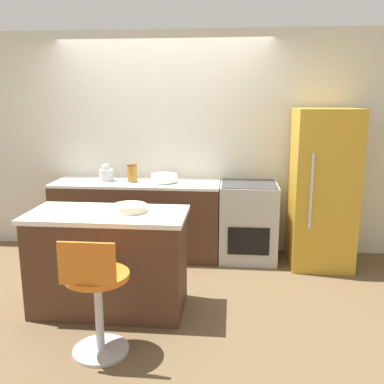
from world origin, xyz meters
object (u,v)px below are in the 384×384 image
object	(u,v)px
oven_range	(248,222)
mixing_bowl	(164,178)
kettle	(106,174)
refrigerator	(322,188)
stool_chair	(97,297)

from	to	relation	value
oven_range	mixing_bowl	bearing A→B (deg)	179.34
oven_range	mixing_bowl	xyz separation A→B (m)	(-0.97, 0.01, 0.49)
kettle	mixing_bowl	size ratio (longest dim) A/B	0.70
oven_range	refrigerator	bearing A→B (deg)	-4.18
refrigerator	stool_chair	size ratio (longest dim) A/B	1.89
oven_range	mixing_bowl	size ratio (longest dim) A/B	3.05
oven_range	kettle	bearing A→B (deg)	179.61
kettle	mixing_bowl	world-z (taller)	kettle
oven_range	kettle	size ratio (longest dim) A/B	4.37
oven_range	stool_chair	world-z (taller)	stool_chair
kettle	oven_range	bearing A→B (deg)	-0.39
oven_range	mixing_bowl	world-z (taller)	mixing_bowl
kettle	refrigerator	bearing A→B (deg)	-1.62
kettle	mixing_bowl	distance (m)	0.68
oven_range	stool_chair	size ratio (longest dim) A/B	0.97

